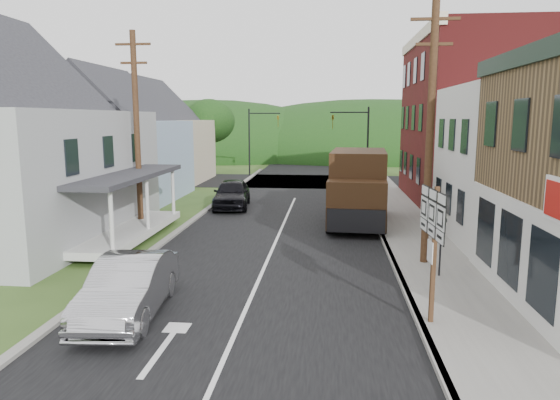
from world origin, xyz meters
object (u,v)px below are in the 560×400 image
(route_sign_cluster, at_px, (433,235))
(warning_sign, at_px, (441,226))
(dark_sedan, at_px, (232,194))
(silver_sedan, at_px, (129,288))
(delivery_van, at_px, (358,188))

(route_sign_cluster, relative_size, warning_sign, 1.32)
(route_sign_cluster, bearing_deg, dark_sedan, 111.90)
(route_sign_cluster, bearing_deg, warning_sign, 69.93)
(silver_sedan, height_order, route_sign_cluster, route_sign_cluster)
(silver_sedan, xyz_separation_m, dark_sedan, (-0.43, 16.16, 0.05))
(delivery_van, bearing_deg, route_sign_cluster, -80.49)
(silver_sedan, relative_size, route_sign_cluster, 1.38)
(silver_sedan, bearing_deg, dark_sedan, 86.66)
(delivery_van, height_order, warning_sign, delivery_van)
(dark_sedan, bearing_deg, route_sign_cluster, -69.05)
(silver_sedan, distance_m, dark_sedan, 16.16)
(silver_sedan, height_order, warning_sign, warning_sign)
(dark_sedan, distance_m, route_sign_cluster, 18.14)
(warning_sign, bearing_deg, silver_sedan, -149.24)
(delivery_van, distance_m, route_sign_cluster, 12.26)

